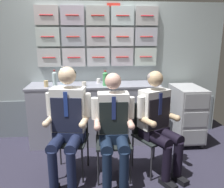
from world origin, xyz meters
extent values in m
cube|color=#292736|center=(0.00, 0.00, -0.02)|extent=(4.80, 4.80, 0.04)
cube|color=#A1AFAF|center=(0.00, 1.38, 1.07)|extent=(4.20, 0.06, 2.15)
cube|color=gray|center=(0.00, 1.34, 0.31)|extent=(4.12, 0.01, 0.62)
cube|color=silver|center=(-0.69, 1.32, 1.31)|extent=(0.35, 0.06, 0.28)
cylinder|color=red|center=(-0.69, 1.28, 1.31)|extent=(0.20, 0.01, 0.01)
cube|color=silver|center=(-0.31, 1.32, 1.31)|extent=(0.35, 0.06, 0.28)
cylinder|color=red|center=(-0.31, 1.28, 1.31)|extent=(0.20, 0.01, 0.01)
cube|color=silver|center=(0.06, 1.32, 1.31)|extent=(0.35, 0.06, 0.28)
cylinder|color=red|center=(0.06, 1.28, 1.31)|extent=(0.20, 0.01, 0.01)
cube|color=#BEB5C0|center=(0.44, 1.32, 1.31)|extent=(0.35, 0.06, 0.28)
cylinder|color=red|center=(0.44, 1.28, 1.31)|extent=(0.20, 0.01, 0.01)
cube|color=silver|center=(0.82, 1.32, 1.31)|extent=(0.35, 0.06, 0.28)
cylinder|color=red|center=(0.82, 1.28, 1.31)|extent=(0.20, 0.01, 0.01)
cube|color=silver|center=(-0.69, 1.32, 1.62)|extent=(0.35, 0.06, 0.28)
cylinder|color=red|center=(-0.69, 1.28, 1.62)|extent=(0.20, 0.01, 0.01)
cube|color=#A9AEBB|center=(-0.31, 1.32, 1.62)|extent=(0.35, 0.06, 0.28)
cylinder|color=red|center=(-0.31, 1.28, 1.62)|extent=(0.20, 0.01, 0.01)
cube|color=#B7B3B8|center=(0.06, 1.32, 1.62)|extent=(0.35, 0.06, 0.28)
cylinder|color=red|center=(0.06, 1.28, 1.62)|extent=(0.20, 0.01, 0.01)
cube|color=silver|center=(0.44, 1.32, 1.62)|extent=(0.35, 0.06, 0.28)
cylinder|color=red|center=(0.44, 1.28, 1.62)|extent=(0.20, 0.01, 0.01)
cube|color=#B3B3C1|center=(0.82, 1.32, 1.62)|extent=(0.35, 0.06, 0.28)
cylinder|color=red|center=(0.82, 1.28, 1.62)|extent=(0.20, 0.01, 0.01)
cube|color=#BEB6B5|center=(-0.69, 1.32, 1.93)|extent=(0.35, 0.06, 0.28)
cylinder|color=red|center=(-0.69, 1.28, 1.93)|extent=(0.20, 0.01, 0.01)
cube|color=#B2A8B9|center=(-0.31, 1.32, 1.93)|extent=(0.35, 0.06, 0.28)
cylinder|color=red|center=(-0.31, 1.28, 1.93)|extent=(0.20, 0.01, 0.01)
cube|color=#AFB3AF|center=(0.06, 1.32, 1.93)|extent=(0.35, 0.06, 0.28)
cylinder|color=red|center=(0.06, 1.28, 1.93)|extent=(0.20, 0.01, 0.01)
cube|color=silver|center=(0.44, 1.32, 1.93)|extent=(0.35, 0.06, 0.28)
cylinder|color=red|center=(0.44, 1.28, 1.93)|extent=(0.20, 0.01, 0.01)
cube|color=#B2B0B0|center=(0.82, 1.32, 1.93)|extent=(0.35, 0.06, 0.28)
cylinder|color=red|center=(0.82, 1.28, 1.93)|extent=(0.20, 0.01, 0.01)
cube|color=red|center=(0.31, 1.33, 2.09)|extent=(0.20, 0.02, 0.05)
cube|color=#9496A7|center=(-0.01, 1.09, 0.45)|extent=(1.93, 0.52, 0.89)
cube|color=gray|center=(-0.01, 1.09, 0.91)|extent=(1.97, 0.53, 0.03)
sphere|color=black|center=(1.25, 0.66, 0.04)|extent=(0.07, 0.07, 0.07)
sphere|color=black|center=(1.56, 0.66, 0.04)|extent=(0.07, 0.07, 0.07)
sphere|color=black|center=(1.25, 1.21, 0.04)|extent=(0.07, 0.07, 0.07)
sphere|color=black|center=(1.56, 1.21, 0.04)|extent=(0.07, 0.07, 0.07)
cube|color=#A8AAAE|center=(1.41, 0.93, 0.48)|extent=(0.40, 0.64, 0.81)
cube|color=#93969A|center=(1.41, 0.61, 0.21)|extent=(0.35, 0.01, 0.22)
cube|color=#93969A|center=(1.41, 0.61, 0.48)|extent=(0.35, 0.01, 0.22)
cube|color=#93969A|center=(1.41, 0.61, 0.75)|extent=(0.35, 0.01, 0.22)
cylinder|color=#28282D|center=(1.41, 0.63, 0.86)|extent=(0.32, 0.02, 0.02)
cylinder|color=#2D2D33|center=(-0.54, 0.05, 0.21)|extent=(0.02, 0.02, 0.42)
cylinder|color=#2D2D33|center=(-0.18, -0.01, 0.21)|extent=(0.02, 0.02, 0.42)
cylinder|color=#2D2D33|center=(-0.48, 0.41, 0.21)|extent=(0.02, 0.02, 0.42)
cylinder|color=#2D2D33|center=(-0.12, 0.35, 0.21)|extent=(0.02, 0.02, 0.42)
cube|color=black|center=(-0.33, 0.20, 0.43)|extent=(0.46, 0.46, 0.02)
cube|color=black|center=(-0.30, 0.39, 0.64)|extent=(0.37, 0.09, 0.40)
cylinder|color=#2D2D33|center=(-0.48, 0.41, 0.64)|extent=(0.02, 0.02, 0.40)
cylinder|color=#2D2D33|center=(-0.12, 0.35, 0.64)|extent=(0.02, 0.02, 0.40)
cylinder|color=#171E3A|center=(-0.49, -0.13, 0.27)|extent=(0.10, 0.10, 0.41)
cylinder|color=#171E3A|center=(-0.29, -0.17, 0.27)|extent=(0.10, 0.10, 0.41)
cylinder|color=#171E3A|center=(-0.46, 0.04, 0.49)|extent=(0.19, 0.41, 0.13)
cylinder|color=#171E3A|center=(-0.26, 0.01, 0.49)|extent=(0.19, 0.41, 0.13)
cube|color=#171E3A|center=(-0.33, 0.20, 0.50)|extent=(0.38, 0.26, 0.12)
cube|color=white|center=(-0.33, 0.22, 0.82)|extent=(0.41, 0.27, 0.50)
cube|color=#1C2036|center=(-0.35, 0.11, 0.78)|extent=(0.34, 0.07, 0.40)
cube|color=navy|center=(-0.35, 0.11, 0.91)|extent=(0.04, 0.02, 0.28)
cylinder|color=white|center=(-0.54, 0.26, 0.87)|extent=(0.08, 0.08, 0.27)
cylinder|color=beige|center=(-0.54, 0.14, 0.71)|extent=(0.11, 0.26, 0.07)
sphere|color=beige|center=(-0.56, 0.03, 0.71)|extent=(0.08, 0.08, 0.08)
cylinder|color=white|center=(-0.11, 0.19, 0.87)|extent=(0.08, 0.08, 0.27)
cylinder|color=beige|center=(-0.15, 0.08, 0.71)|extent=(0.11, 0.26, 0.07)
sphere|color=beige|center=(-0.17, -0.03, 0.71)|extent=(0.08, 0.08, 0.08)
sphere|color=beige|center=(-0.33, 0.22, 1.21)|extent=(0.20, 0.20, 0.20)
ellipsoid|color=black|center=(-0.32, 0.24, 1.22)|extent=(0.22, 0.21, 0.14)
cylinder|color=#2D2D33|center=(-0.01, -0.07, 0.21)|extent=(0.02, 0.02, 0.42)
cylinder|color=#2D2D33|center=(0.35, -0.08, 0.21)|extent=(0.02, 0.02, 0.42)
cylinder|color=#2D2D33|center=(0.00, 0.29, 0.21)|extent=(0.02, 0.02, 0.42)
cylinder|color=#2D2D33|center=(0.36, 0.28, 0.21)|extent=(0.02, 0.02, 0.42)
cube|color=black|center=(0.18, 0.10, 0.43)|extent=(0.41, 0.41, 0.02)
cube|color=black|center=(0.18, 0.29, 0.64)|extent=(0.37, 0.04, 0.40)
cylinder|color=#2D2D33|center=(0.00, 0.29, 0.64)|extent=(0.02, 0.02, 0.40)
cylinder|color=#2D2D33|center=(0.36, 0.28, 0.64)|extent=(0.02, 0.02, 0.40)
cylinder|color=#131F34|center=(0.08, -0.22, 0.27)|extent=(0.10, 0.10, 0.41)
cylinder|color=#131F34|center=(0.26, -0.23, 0.27)|extent=(0.10, 0.10, 0.41)
cylinder|color=#131F34|center=(0.08, -0.06, 0.49)|extent=(0.14, 0.37, 0.13)
cylinder|color=#131F34|center=(0.26, -0.06, 0.49)|extent=(0.14, 0.37, 0.13)
cube|color=#131F34|center=(0.18, 0.10, 0.50)|extent=(0.33, 0.21, 0.12)
cube|color=white|center=(0.18, 0.12, 0.79)|extent=(0.35, 0.20, 0.46)
cube|color=black|center=(0.17, 0.02, 0.76)|extent=(0.32, 0.02, 0.37)
cube|color=navy|center=(0.17, 0.01, 0.88)|extent=(0.04, 0.01, 0.26)
cylinder|color=white|center=(-0.03, 0.13, 0.84)|extent=(0.08, 0.08, 0.25)
cylinder|color=#E0AA97|center=(-0.01, 0.02, 0.70)|extent=(0.07, 0.23, 0.07)
sphere|color=#E0AA97|center=(-0.01, -0.08, 0.70)|extent=(0.08, 0.08, 0.08)
cylinder|color=white|center=(0.38, 0.12, 0.84)|extent=(0.08, 0.08, 0.25)
cylinder|color=#E0AA97|center=(0.36, 0.01, 0.70)|extent=(0.07, 0.23, 0.07)
sphere|color=#E0AA97|center=(0.35, -0.09, 0.70)|extent=(0.08, 0.08, 0.08)
sphere|color=#E0AA97|center=(0.18, 0.12, 1.15)|extent=(0.18, 0.18, 0.18)
ellipsoid|color=black|center=(0.18, 0.14, 1.17)|extent=(0.18, 0.17, 0.13)
cylinder|color=#2D2D33|center=(0.60, -0.04, 0.21)|extent=(0.02, 0.02, 0.42)
cylinder|color=#2D2D33|center=(0.93, 0.11, 0.21)|extent=(0.02, 0.02, 0.42)
cylinder|color=#2D2D33|center=(0.44, 0.28, 0.21)|extent=(0.02, 0.02, 0.42)
cylinder|color=#2D2D33|center=(0.77, 0.44, 0.21)|extent=(0.02, 0.02, 0.42)
cube|color=black|center=(0.68, 0.20, 0.43)|extent=(0.53, 0.53, 0.02)
cube|color=black|center=(0.60, 0.37, 0.64)|extent=(0.34, 0.18, 0.40)
cylinder|color=#2D2D33|center=(0.44, 0.28, 0.64)|extent=(0.02, 0.02, 0.40)
cylinder|color=#2D2D33|center=(0.77, 0.44, 0.64)|extent=(0.02, 0.02, 0.40)
cube|color=black|center=(0.76, -0.17, 0.03)|extent=(0.18, 0.24, 0.06)
cube|color=black|center=(0.92, -0.10, 0.03)|extent=(0.18, 0.24, 0.06)
cylinder|color=black|center=(0.75, -0.14, 0.27)|extent=(0.10, 0.10, 0.41)
cylinder|color=black|center=(0.91, -0.06, 0.27)|extent=(0.10, 0.10, 0.41)
cylinder|color=black|center=(0.68, 0.01, 0.49)|extent=(0.27, 0.38, 0.13)
cylinder|color=black|center=(0.84, 0.09, 0.49)|extent=(0.27, 0.38, 0.13)
cube|color=black|center=(0.68, 0.20, 0.50)|extent=(0.38, 0.32, 0.12)
cube|color=white|center=(0.68, 0.21, 0.79)|extent=(0.39, 0.32, 0.46)
cube|color=black|center=(0.72, 0.12, 0.76)|extent=(0.29, 0.15, 0.37)
cube|color=navy|center=(0.72, 0.12, 0.88)|extent=(0.04, 0.03, 0.26)
cylinder|color=white|center=(0.49, 0.13, 0.84)|extent=(0.08, 0.08, 0.25)
cylinder|color=tan|center=(0.56, 0.04, 0.70)|extent=(0.16, 0.24, 0.07)
sphere|color=tan|center=(0.60, -0.05, 0.70)|extent=(0.08, 0.08, 0.08)
cylinder|color=white|center=(0.86, 0.30, 0.84)|extent=(0.08, 0.08, 0.25)
cylinder|color=tan|center=(0.89, 0.20, 0.70)|extent=(0.16, 0.24, 0.07)
sphere|color=tan|center=(0.93, 0.11, 0.70)|extent=(0.08, 0.08, 0.08)
sphere|color=tan|center=(0.68, 0.21, 1.15)|extent=(0.18, 0.18, 0.18)
ellipsoid|color=gray|center=(0.67, 0.23, 1.17)|extent=(0.23, 0.22, 0.13)
cylinder|color=silver|center=(-0.48, 1.15, 1.04)|extent=(0.08, 0.08, 0.23)
cone|color=silver|center=(-0.48, 1.15, 1.17)|extent=(0.08, 0.08, 0.02)
cylinder|color=silver|center=(-0.48, 1.15, 1.19)|extent=(0.04, 0.04, 0.02)
cylinder|color=silver|center=(-0.57, 0.93, 1.03)|extent=(0.07, 0.07, 0.21)
cone|color=silver|center=(-0.57, 0.93, 1.14)|extent=(0.07, 0.07, 0.02)
cylinder|color=red|center=(-0.57, 0.93, 1.16)|extent=(0.03, 0.03, 0.02)
cylinder|color=#4AA35C|center=(0.15, 0.98, 1.01)|extent=(0.07, 0.07, 0.18)
cone|color=#4AA35C|center=(0.15, 0.98, 1.12)|extent=(0.07, 0.07, 0.02)
cylinder|color=red|center=(0.15, 0.98, 1.14)|extent=(0.03, 0.03, 0.02)
cylinder|color=beige|center=(-0.16, 0.98, 0.95)|extent=(0.07, 0.07, 0.06)
cylinder|color=#382114|center=(-0.16, 0.98, 0.98)|extent=(0.06, 0.06, 0.01)
cylinder|color=white|center=(0.06, 1.19, 0.96)|extent=(0.06, 0.06, 0.07)
cylinder|color=#382114|center=(0.06, 1.19, 0.98)|extent=(0.05, 0.05, 0.01)
cylinder|color=tan|center=(-0.71, 0.98, 0.97)|extent=(0.06, 0.06, 0.09)
cylinder|color=#382114|center=(-0.71, 0.98, 1.01)|extent=(0.05, 0.05, 0.01)
camera|label=1|loc=(-0.08, -2.35, 1.63)|focal=37.06mm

